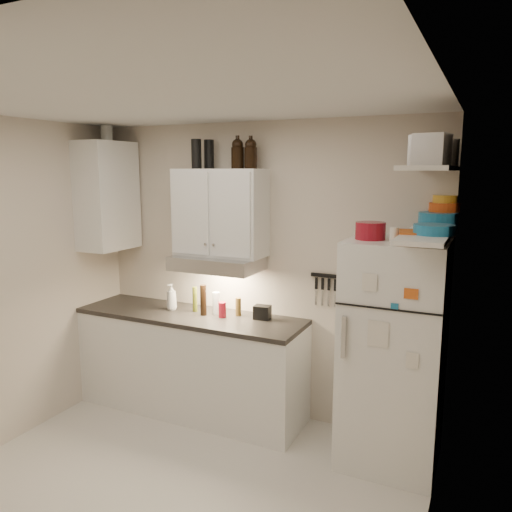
% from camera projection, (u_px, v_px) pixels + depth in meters
% --- Properties ---
extents(floor, '(3.20, 3.00, 0.02)m').
position_uv_depth(floor, '(164.00, 504.00, 3.32)').
color(floor, silver).
rests_on(floor, ground).
extents(ceiling, '(3.20, 3.00, 0.02)m').
position_uv_depth(ceiling, '(150.00, 96.00, 2.88)').
color(ceiling, silver).
rests_on(ceiling, ground).
extents(back_wall, '(3.20, 0.02, 2.60)m').
position_uv_depth(back_wall, '(260.00, 271.00, 4.44)').
color(back_wall, beige).
rests_on(back_wall, ground).
extents(right_wall, '(0.02, 3.00, 2.60)m').
position_uv_depth(right_wall, '(429.00, 355.00, 2.42)').
color(right_wall, beige).
rests_on(right_wall, ground).
extents(base_cabinet, '(2.10, 0.60, 0.88)m').
position_uv_depth(base_cabinet, '(191.00, 364.00, 4.55)').
color(base_cabinet, white).
rests_on(base_cabinet, floor).
extents(countertop, '(2.10, 0.62, 0.04)m').
position_uv_depth(countertop, '(190.00, 316.00, 4.47)').
color(countertop, '#272421').
rests_on(countertop, base_cabinet).
extents(upper_cabinet, '(0.80, 0.33, 0.75)m').
position_uv_depth(upper_cabinet, '(220.00, 213.00, 4.33)').
color(upper_cabinet, white).
rests_on(upper_cabinet, back_wall).
extents(side_cabinet, '(0.33, 0.55, 1.00)m').
position_uv_depth(side_cabinet, '(107.00, 196.00, 4.67)').
color(side_cabinet, white).
rests_on(side_cabinet, left_wall).
extents(range_hood, '(0.76, 0.46, 0.12)m').
position_uv_depth(range_hood, '(217.00, 263.00, 4.34)').
color(range_hood, silver).
rests_on(range_hood, back_wall).
extents(fridge, '(0.70, 0.68, 1.70)m').
position_uv_depth(fridge, '(393.00, 354.00, 3.68)').
color(fridge, white).
rests_on(fridge, floor).
extents(shelf_hi, '(0.30, 0.95, 0.03)m').
position_uv_depth(shelf_hi, '(430.00, 168.00, 3.25)').
color(shelf_hi, white).
rests_on(shelf_hi, right_wall).
extents(shelf_lo, '(0.30, 0.95, 0.03)m').
position_uv_depth(shelf_lo, '(426.00, 235.00, 3.32)').
color(shelf_lo, white).
rests_on(shelf_lo, right_wall).
extents(knife_strip, '(0.42, 0.02, 0.03)m').
position_uv_depth(knife_strip, '(335.00, 276.00, 4.12)').
color(knife_strip, black).
rests_on(knife_strip, back_wall).
extents(dutch_oven, '(0.25, 0.25, 0.12)m').
position_uv_depth(dutch_oven, '(370.00, 231.00, 3.55)').
color(dutch_oven, maroon).
rests_on(dutch_oven, fridge).
extents(book_stack, '(0.25, 0.29, 0.09)m').
position_uv_depth(book_stack, '(415.00, 238.00, 3.33)').
color(book_stack, '#D85C1B').
rests_on(book_stack, fridge).
extents(spice_jar, '(0.08, 0.08, 0.10)m').
position_uv_depth(spice_jar, '(394.00, 235.00, 3.42)').
color(spice_jar, silver).
rests_on(spice_jar, fridge).
extents(stock_pot, '(0.31, 0.31, 0.18)m').
position_uv_depth(stock_pot, '(439.00, 153.00, 3.43)').
color(stock_pot, silver).
rests_on(stock_pot, shelf_hi).
extents(tin_a, '(0.24, 0.23, 0.20)m').
position_uv_depth(tin_a, '(428.00, 150.00, 3.21)').
color(tin_a, '#AAAAAD').
rests_on(tin_a, shelf_hi).
extents(tin_b, '(0.22, 0.22, 0.19)m').
position_uv_depth(tin_b, '(432.00, 150.00, 2.96)').
color(tin_b, '#AAAAAD').
rests_on(tin_b, shelf_hi).
extents(bowl_teal, '(0.28, 0.28, 0.11)m').
position_uv_depth(bowl_teal, '(438.00, 220.00, 3.62)').
color(bowl_teal, '#1D70A0').
rests_on(bowl_teal, shelf_lo).
extents(bowl_orange, '(0.22, 0.22, 0.07)m').
position_uv_depth(bowl_orange, '(444.00, 207.00, 3.67)').
color(bowl_orange, '#D44714').
rests_on(bowl_orange, bowl_teal).
extents(bowl_yellow, '(0.17, 0.17, 0.06)m').
position_uv_depth(bowl_yellow, '(445.00, 199.00, 3.66)').
color(bowl_yellow, gold).
rests_on(bowl_yellow, bowl_orange).
extents(plates, '(0.27, 0.27, 0.07)m').
position_uv_depth(plates, '(434.00, 230.00, 3.23)').
color(plates, '#1D70A0').
rests_on(plates, shelf_lo).
extents(growler_a, '(0.14, 0.14, 0.26)m').
position_uv_depth(growler_a, '(238.00, 153.00, 4.21)').
color(growler_a, black).
rests_on(growler_a, upper_cabinet).
extents(growler_b, '(0.13, 0.13, 0.25)m').
position_uv_depth(growler_b, '(251.00, 153.00, 4.15)').
color(growler_b, black).
rests_on(growler_b, upper_cabinet).
extents(thermos_a, '(0.10, 0.10, 0.25)m').
position_uv_depth(thermos_a, '(209.00, 154.00, 4.37)').
color(thermos_a, black).
rests_on(thermos_a, upper_cabinet).
extents(thermos_b, '(0.10, 0.10, 0.25)m').
position_uv_depth(thermos_b, '(196.00, 154.00, 4.28)').
color(thermos_b, black).
rests_on(thermos_b, upper_cabinet).
extents(side_jar, '(0.12, 0.12, 0.14)m').
position_uv_depth(side_jar, '(107.00, 134.00, 4.62)').
color(side_jar, silver).
rests_on(side_jar, side_cabinet).
extents(soap_bottle, '(0.13, 0.13, 0.27)m').
position_uv_depth(soap_bottle, '(171.00, 295.00, 4.58)').
color(soap_bottle, white).
rests_on(soap_bottle, countertop).
extents(pepper_mill, '(0.06, 0.06, 0.16)m').
position_uv_depth(pepper_mill, '(238.00, 307.00, 4.39)').
color(pepper_mill, brown).
rests_on(pepper_mill, countertop).
extents(oil_bottle, '(0.05, 0.05, 0.23)m').
position_uv_depth(oil_bottle, '(195.00, 299.00, 4.52)').
color(oil_bottle, '#555D17').
rests_on(oil_bottle, countertop).
extents(vinegar_bottle, '(0.06, 0.06, 0.27)m').
position_uv_depth(vinegar_bottle, '(203.00, 300.00, 4.40)').
color(vinegar_bottle, black).
rests_on(vinegar_bottle, countertop).
extents(clear_bottle, '(0.09, 0.09, 0.20)m').
position_uv_depth(clear_bottle, '(216.00, 303.00, 4.44)').
color(clear_bottle, silver).
rests_on(clear_bottle, countertop).
extents(red_jar, '(0.08, 0.08, 0.14)m').
position_uv_depth(red_jar, '(222.00, 310.00, 4.34)').
color(red_jar, maroon).
rests_on(red_jar, countertop).
extents(caddy, '(0.15, 0.11, 0.12)m').
position_uv_depth(caddy, '(262.00, 312.00, 4.29)').
color(caddy, black).
rests_on(caddy, countertop).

